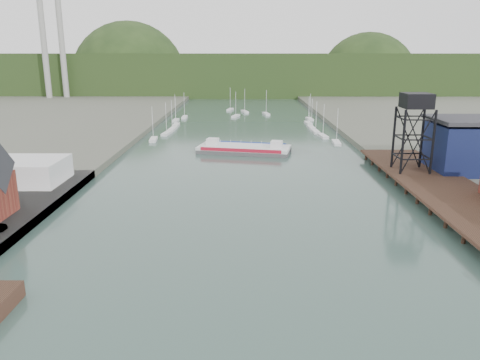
{
  "coord_description": "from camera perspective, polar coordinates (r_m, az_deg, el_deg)",
  "views": [
    {
      "loc": [
        -0.0,
        -37.36,
        25.77
      ],
      "look_at": [
        -0.56,
        43.15,
        4.0
      ],
      "focal_mm": 35.0,
      "sensor_mm": 36.0,
      "label": 1
    }
  ],
  "objects": [
    {
      "name": "smokestacks",
      "position": [
        289.96,
        -21.82,
        14.93
      ],
      "size": [
        11.2,
        8.2,
        60.0
      ],
      "color": "#979792",
      "rests_on": "ground"
    },
    {
      "name": "chain_ferry",
      "position": [
        126.33,
        0.51,
        3.83
      ],
      "size": [
        25.95,
        14.71,
        3.52
      ],
      "rotation": [
        0.0,
        0.0,
        -0.21
      ],
      "color": "#48484A",
      "rests_on": "ground"
    },
    {
      "name": "blue_shed",
      "position": [
        111.04,
        27.21,
        3.75
      ],
      "size": [
        20.5,
        14.5,
        11.3
      ],
      "color": "#0C0F38",
      "rests_on": "east_land"
    },
    {
      "name": "ground",
      "position": [
        45.38,
        0.35,
        -19.47
      ],
      "size": [
        600.0,
        600.0,
        0.0
      ],
      "primitive_type": "plane",
      "color": "#2C453E",
      "rests_on": "ground"
    },
    {
      "name": "lift_tower",
      "position": [
        102.08,
        20.68,
        8.48
      ],
      "size": [
        6.5,
        6.5,
        16.0
      ],
      "color": "black",
      "rests_on": "east_pier"
    },
    {
      "name": "east_pier",
      "position": [
        93.39,
        23.72,
        -0.99
      ],
      "size": [
        14.0,
        70.0,
        2.45
      ],
      "color": "black",
      "rests_on": "ground"
    },
    {
      "name": "white_shed",
      "position": [
        100.24,
        -25.66,
        0.98
      ],
      "size": [
        18.0,
        12.0,
        4.5
      ],
      "primitive_type": "cube",
      "color": "silver",
      "rests_on": "west_quay"
    },
    {
      "name": "marina_sailboats",
      "position": [
        177.65,
        0.42,
        6.9
      ],
      "size": [
        57.71,
        92.65,
        0.9
      ],
      "color": "silver",
      "rests_on": "ground"
    },
    {
      "name": "distant_hills",
      "position": [
        339.08,
        -0.29,
        12.53
      ],
      "size": [
        500.0,
        120.0,
        80.0
      ],
      "color": "#1D3015",
      "rests_on": "ground"
    }
  ]
}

